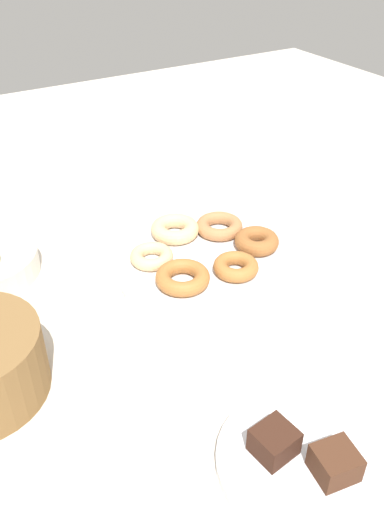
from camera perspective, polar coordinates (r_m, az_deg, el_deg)
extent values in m
plane|color=beige|center=(0.95, 1.55, -1.62)|extent=(2.40, 2.40, 0.00)
cylinder|color=silver|center=(0.95, 1.56, -1.29)|extent=(0.32, 0.32, 0.01)
torus|color=#EABC84|center=(0.95, -4.37, -0.03)|extent=(0.09, 0.09, 0.02)
torus|color=#AD6B33|center=(0.92, 4.74, -1.14)|extent=(0.10, 0.10, 0.02)
torus|color=#AD6B33|center=(0.89, -1.01, -2.32)|extent=(0.12, 0.12, 0.03)
torus|color=#B27547|center=(1.03, 2.96, 3.22)|extent=(0.09, 0.09, 0.02)
torus|color=#EABC84|center=(1.02, -2.07, 2.84)|extent=(0.13, 0.13, 0.03)
torus|color=#995B2D|center=(0.99, 7.08, 1.53)|extent=(0.08, 0.08, 0.03)
cylinder|color=silver|center=(0.68, 11.91, -20.81)|extent=(0.21, 0.21, 0.01)
cube|color=#472819|center=(0.66, 15.14, -20.70)|extent=(0.05, 0.05, 0.04)
cube|color=#381E14|center=(0.66, 8.84, -19.14)|extent=(0.05, 0.05, 0.04)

